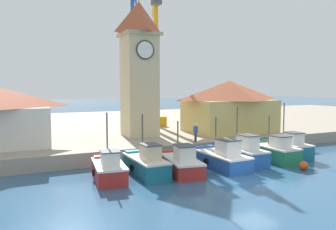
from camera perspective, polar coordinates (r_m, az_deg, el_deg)
ground_plane at (r=21.54m, az=14.79°, el=-11.36°), size 300.00×300.00×0.00m
quay_wharf at (r=46.41m, az=-8.37°, el=-1.86°), size 120.00×40.00×1.13m
fishing_boat_far_left at (r=21.69m, az=-10.28°, el=-9.24°), size 2.34×4.36×4.32m
fishing_boat_left_outer at (r=22.49m, az=-3.84°, el=-8.48°), size 1.93×4.68×4.11m
fishing_boat_left_inner at (r=23.09m, az=2.23°, el=-8.31°), size 2.71×5.23×3.55m
fishing_boat_mid_left at (r=24.77m, az=9.22°, el=-7.34°), size 2.25×5.20×3.73m
fishing_boat_center at (r=26.48m, az=12.69°, el=-6.47°), size 2.01×4.94×4.42m
fishing_boat_mid_right at (r=27.83m, az=17.89°, el=-6.10°), size 2.12×4.34×3.68m
fishing_boat_right_inner at (r=30.10m, az=20.11°, el=-5.34°), size 2.30×4.56×4.61m
clock_tower at (r=32.50m, az=-5.01°, el=8.61°), size 3.55×3.55×14.70m
warehouse_right at (r=36.10m, az=10.67°, el=1.61°), size 9.30×6.45×5.53m
port_crane_near at (r=47.95m, az=-6.11°, el=8.91°), size 3.68×7.07×21.07m
port_crane_far at (r=40.85m, az=-2.11°, el=7.97°), size 3.93×9.13×18.86m
mooring_buoy at (r=25.83m, az=22.55°, el=-8.12°), size 0.65×0.65×0.65m
dock_worker_near_tower at (r=28.91m, az=4.83°, el=-3.08°), size 0.34×0.22×1.62m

